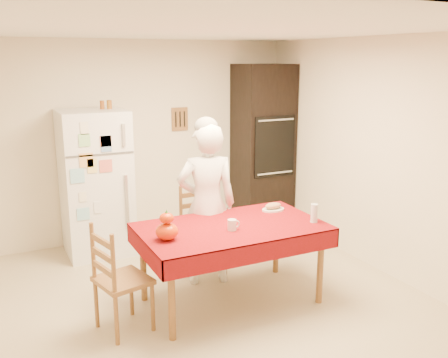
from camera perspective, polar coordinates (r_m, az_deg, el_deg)
floor at (r=4.81m, az=-1.12°, el=-14.47°), size 4.50×4.50×0.00m
room_shell at (r=4.30m, az=-1.23°, el=4.99°), size 4.02×4.52×2.51m
refrigerator at (r=6.02m, az=-14.44°, el=-0.45°), size 0.75×0.74×1.70m
oven_cabinet at (r=6.82m, az=4.45°, el=3.71°), size 0.70×0.62×2.20m
dining_table at (r=4.65m, az=0.85°, el=-6.15°), size 1.70×1.00×0.76m
chair_far at (r=5.41m, az=-2.71°, el=-5.38°), size 0.44×0.42×0.95m
chair_left at (r=4.31m, az=-12.26°, el=-10.79°), size 0.49×0.50×0.95m
seated_woman at (r=5.04m, az=-1.97°, el=-2.96°), size 0.69×0.54×1.66m
coffee_mug at (r=4.49m, az=0.92°, el=-5.27°), size 0.08×0.08×0.10m
pumpkin_lower at (r=4.29m, az=-6.54°, el=-5.98°), size 0.20×0.20×0.15m
pumpkin_upper at (r=4.25m, az=-6.58°, el=-4.46°), size 0.12×0.12×0.09m
wine_glass at (r=4.78m, az=10.27°, el=-3.86°), size 0.07×0.07×0.18m
bread_plate at (r=5.10m, az=5.63°, el=-3.49°), size 0.24×0.24×0.02m
bread_loaf at (r=5.09m, az=5.64°, el=-3.06°), size 0.18×0.10×0.06m
spice_jar_left at (r=5.95m, az=-13.76°, el=8.24°), size 0.05×0.05×0.10m
spice_jar_mid at (r=5.97m, az=-12.94°, el=8.30°), size 0.05×0.05×0.10m
spice_jar_right at (r=5.96m, az=-13.01°, el=8.29°), size 0.05×0.05×0.10m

